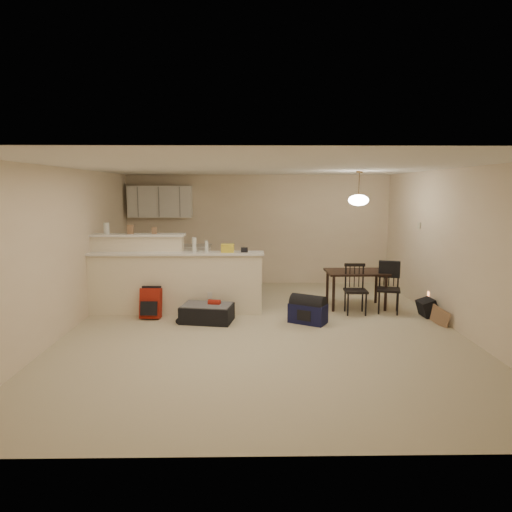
{
  "coord_description": "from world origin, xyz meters",
  "views": [
    {
      "loc": [
        -0.22,
        -6.97,
        2.18
      ],
      "look_at": [
        -0.1,
        0.7,
        1.05
      ],
      "focal_mm": 32.0,
      "sensor_mm": 36.0,
      "label": 1
    }
  ],
  "objects_px": {
    "navy_duffel": "(308,313)",
    "dining_table": "(356,275)",
    "suitcase": "(207,313)",
    "red_backpack": "(151,303)",
    "pendant_lamp": "(359,200)",
    "dining_chair_far": "(389,288)",
    "dining_chair_near": "(356,289)",
    "black_daypack": "(427,308)"
  },
  "relations": [
    {
      "from": "red_backpack",
      "to": "navy_duffel",
      "type": "xyz_separation_m",
      "value": [
        2.64,
        -0.34,
        -0.09
      ]
    },
    {
      "from": "suitcase",
      "to": "navy_duffel",
      "type": "bearing_deg",
      "value": 7.05
    },
    {
      "from": "red_backpack",
      "to": "black_daypack",
      "type": "bearing_deg",
      "value": 2.11
    },
    {
      "from": "red_backpack",
      "to": "pendant_lamp",
      "type": "bearing_deg",
      "value": 12.41
    },
    {
      "from": "dining_table",
      "to": "black_daypack",
      "type": "height_order",
      "value": "dining_table"
    },
    {
      "from": "dining_chair_near",
      "to": "black_daypack",
      "type": "height_order",
      "value": "dining_chair_near"
    },
    {
      "from": "dining_table",
      "to": "dining_chair_near",
      "type": "distance_m",
      "value": 0.49
    },
    {
      "from": "dining_table",
      "to": "suitcase",
      "type": "xyz_separation_m",
      "value": [
        -2.67,
        -0.91,
        -0.46
      ]
    },
    {
      "from": "dining_table",
      "to": "dining_chair_far",
      "type": "xyz_separation_m",
      "value": [
        0.49,
        -0.4,
        -0.15
      ]
    },
    {
      "from": "navy_duffel",
      "to": "black_daypack",
      "type": "xyz_separation_m",
      "value": [
        2.11,
        0.34,
        -0.01
      ]
    },
    {
      "from": "dining_table",
      "to": "black_daypack",
      "type": "relative_size",
      "value": 3.27
    },
    {
      "from": "red_backpack",
      "to": "black_daypack",
      "type": "relative_size",
      "value": 1.51
    },
    {
      "from": "dining_table",
      "to": "pendant_lamp",
      "type": "bearing_deg",
      "value": -154.57
    },
    {
      "from": "dining_chair_far",
      "to": "navy_duffel",
      "type": "height_order",
      "value": "dining_chair_far"
    },
    {
      "from": "dining_chair_near",
      "to": "red_backpack",
      "type": "height_order",
      "value": "dining_chair_near"
    },
    {
      "from": "navy_duffel",
      "to": "pendant_lamp",
      "type": "bearing_deg",
      "value": 74.55
    },
    {
      "from": "dining_table",
      "to": "dining_chair_far",
      "type": "distance_m",
      "value": 0.65
    },
    {
      "from": "suitcase",
      "to": "dining_chair_near",
      "type": "bearing_deg",
      "value": 20.19
    },
    {
      "from": "pendant_lamp",
      "to": "suitcase",
      "type": "bearing_deg",
      "value": -161.28
    },
    {
      "from": "black_daypack",
      "to": "pendant_lamp",
      "type": "bearing_deg",
      "value": 56.32
    },
    {
      "from": "dining_chair_near",
      "to": "suitcase",
      "type": "relative_size",
      "value": 1.06
    },
    {
      "from": "pendant_lamp",
      "to": "dining_chair_near",
      "type": "distance_m",
      "value": 1.62
    },
    {
      "from": "pendant_lamp",
      "to": "suitcase",
      "type": "relative_size",
      "value": 0.75
    },
    {
      "from": "dining_table",
      "to": "pendant_lamp",
      "type": "xyz_separation_m",
      "value": [
        -0.0,
        -0.0,
        1.39
      ]
    },
    {
      "from": "dining_chair_far",
      "to": "red_backpack",
      "type": "distance_m",
      "value": 4.15
    },
    {
      "from": "dining_chair_near",
      "to": "navy_duffel",
      "type": "bearing_deg",
      "value": -146.91
    },
    {
      "from": "pendant_lamp",
      "to": "red_backpack",
      "type": "relative_size",
      "value": 1.21
    },
    {
      "from": "dining_chair_near",
      "to": "black_daypack",
      "type": "bearing_deg",
      "value": -7.67
    },
    {
      "from": "navy_duffel",
      "to": "dining_table",
      "type": "bearing_deg",
      "value": 74.55
    },
    {
      "from": "dining_chair_far",
      "to": "red_backpack",
      "type": "height_order",
      "value": "dining_chair_far"
    },
    {
      "from": "dining_table",
      "to": "suitcase",
      "type": "distance_m",
      "value": 2.86
    },
    {
      "from": "pendant_lamp",
      "to": "dining_chair_near",
      "type": "height_order",
      "value": "pendant_lamp"
    },
    {
      "from": "suitcase",
      "to": "navy_duffel",
      "type": "distance_m",
      "value": 1.66
    },
    {
      "from": "dining_table",
      "to": "black_daypack",
      "type": "bearing_deg",
      "value": -32.39
    },
    {
      "from": "suitcase",
      "to": "navy_duffel",
      "type": "xyz_separation_m",
      "value": [
        1.66,
        -0.09,
        0.02
      ]
    },
    {
      "from": "dining_chair_near",
      "to": "dining_chair_far",
      "type": "relative_size",
      "value": 0.98
    },
    {
      "from": "suitcase",
      "to": "red_backpack",
      "type": "relative_size",
      "value": 1.61
    },
    {
      "from": "dining_table",
      "to": "dining_chair_far",
      "type": "height_order",
      "value": "dining_chair_far"
    },
    {
      "from": "dining_table",
      "to": "navy_duffel",
      "type": "height_order",
      "value": "dining_table"
    },
    {
      "from": "red_backpack",
      "to": "suitcase",
      "type": "bearing_deg",
      "value": -11.88
    },
    {
      "from": "pendant_lamp",
      "to": "dining_chair_far",
      "type": "height_order",
      "value": "pendant_lamp"
    },
    {
      "from": "dining_chair_far",
      "to": "red_backpack",
      "type": "xyz_separation_m",
      "value": [
        -4.14,
        -0.26,
        -0.19
      ]
    }
  ]
}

